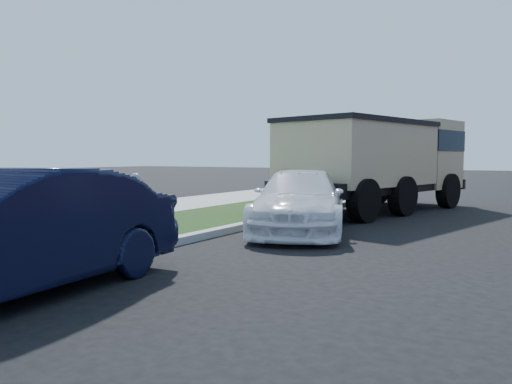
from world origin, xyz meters
The scene contains 6 objects.
ground centered at (0.00, 0.00, 0.00)m, with size 120.00×120.00×0.00m, color black.
streetside centered at (-5.57, 2.00, 0.07)m, with size 6.12×50.00×0.15m.
parking_meter centered at (-2.87, -0.76, 1.04)m, with size 0.19×0.14×1.27m.
white_wagon centered at (-1.35, 2.90, 0.69)m, with size 1.93×4.75×1.38m, color white.
navy_sedan centered at (-1.99, -3.78, 0.77)m, with size 1.64×4.69×1.55m, color black.
dump_truck centered at (-1.17, 8.20, 1.63)m, with size 4.36×7.79×2.89m.
Camera 1 is at (3.61, -7.31, 1.69)m, focal length 35.00 mm.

